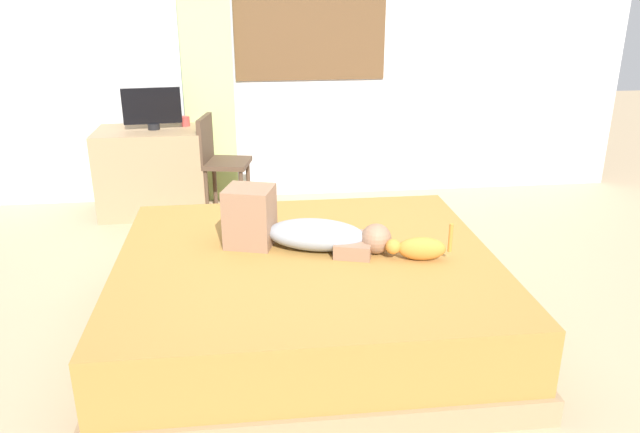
% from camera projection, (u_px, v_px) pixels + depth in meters
% --- Properties ---
extents(ground_plane, '(16.00, 16.00, 0.00)m').
position_uv_depth(ground_plane, '(318.00, 333.00, 3.56)').
color(ground_plane, tan).
extents(back_wall_with_window, '(6.40, 0.14, 2.90)m').
position_uv_depth(back_wall_with_window, '(285.00, 37.00, 5.46)').
color(back_wall_with_window, silver).
rests_on(back_wall_with_window, ground).
extents(bed, '(2.13, 1.92, 0.48)m').
position_uv_depth(bed, '(307.00, 295.00, 3.49)').
color(bed, '#997A56').
rests_on(bed, ground).
extents(person_lying, '(0.93, 0.49, 0.34)m').
position_uv_depth(person_lying, '(299.00, 229.00, 3.46)').
color(person_lying, '#8C939E').
rests_on(person_lying, bed).
extents(cat, '(0.36, 0.15, 0.21)m').
position_uv_depth(cat, '(418.00, 248.00, 3.33)').
color(cat, '#C67A2D').
rests_on(cat, bed).
extents(desk, '(0.90, 0.56, 0.74)m').
position_uv_depth(desk, '(153.00, 171.00, 5.34)').
color(desk, '#997A56').
rests_on(desk, ground).
extents(tv_monitor, '(0.48, 0.10, 0.35)m').
position_uv_depth(tv_monitor, '(152.00, 108.00, 5.15)').
color(tv_monitor, black).
rests_on(tv_monitor, desk).
extents(cup, '(0.07, 0.07, 0.08)m').
position_uv_depth(cup, '(186.00, 121.00, 5.33)').
color(cup, '#B23D38').
rests_on(cup, desk).
extents(chair_by_desk, '(0.45, 0.45, 0.86)m').
position_uv_depth(chair_by_desk, '(218.00, 157.00, 5.25)').
color(chair_by_desk, '#4C3828').
rests_on(chair_by_desk, ground).
extents(curtain_left, '(0.44, 0.06, 2.65)m').
position_uv_depth(curtain_left, '(206.00, 54.00, 5.32)').
color(curtain_left, '#ADCC75').
rests_on(curtain_left, ground).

